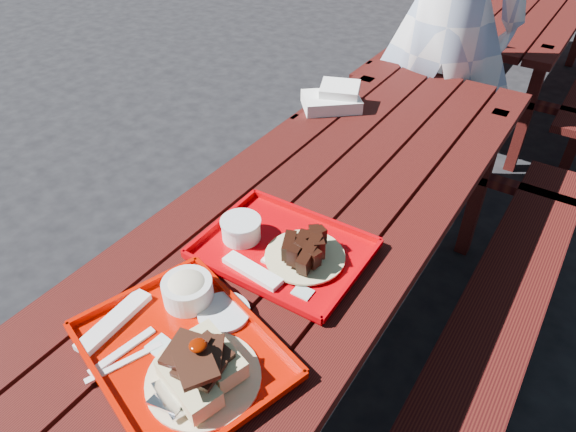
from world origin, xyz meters
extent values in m
plane|color=black|center=(0.00, 0.00, 0.00)|extent=(60.00, 60.00, 0.00)
cube|color=#3C100B|center=(-0.30, 0.00, 0.73)|extent=(0.14, 2.40, 0.04)
cube|color=#3C100B|center=(-0.15, 0.00, 0.73)|extent=(0.14, 2.40, 0.04)
cube|color=#3C100B|center=(0.00, 0.00, 0.73)|extent=(0.14, 2.40, 0.04)
cube|color=#3C100B|center=(0.15, 0.00, 0.73)|extent=(0.14, 2.40, 0.04)
cube|color=#3C100B|center=(0.30, 0.00, 0.73)|extent=(0.14, 2.40, 0.04)
cube|color=#3C100B|center=(-0.58, 0.00, 0.43)|extent=(0.25, 2.40, 0.04)
cube|color=#3C100B|center=(-0.58, -0.84, 0.21)|extent=(0.06, 0.06, 0.42)
cube|color=#3C100B|center=(-0.58, 0.84, 0.21)|extent=(0.06, 0.06, 0.42)
cube|color=#3C100B|center=(0.58, 0.00, 0.43)|extent=(0.25, 2.40, 0.04)
cube|color=#3C100B|center=(0.58, 0.84, 0.21)|extent=(0.06, 0.06, 0.42)
cube|color=#3C100B|center=(-0.30, 0.96, 0.38)|extent=(0.06, 0.06, 0.75)
cube|color=#3C100B|center=(0.30, 0.96, 0.38)|extent=(0.06, 0.06, 0.75)
cube|color=#3C100B|center=(0.00, 0.96, 0.43)|extent=(1.40, 0.06, 0.04)
cube|color=#3C100B|center=(0.15, 2.80, 0.73)|extent=(0.14, 2.40, 0.04)
cube|color=#3C100B|center=(-0.58, 2.80, 0.43)|extent=(0.25, 2.40, 0.04)
cube|color=#3C100B|center=(-0.58, 1.96, 0.21)|extent=(0.06, 0.06, 0.42)
cube|color=#3C100B|center=(-0.58, 3.64, 0.21)|extent=(0.06, 0.06, 0.42)
cube|color=#3C100B|center=(0.58, 1.96, 0.21)|extent=(0.06, 0.06, 0.42)
cube|color=#3C100B|center=(-0.30, 1.84, 0.38)|extent=(0.06, 0.06, 0.75)
cube|color=#3C100B|center=(0.30, 1.84, 0.38)|extent=(0.06, 0.06, 0.75)
cube|color=#3C100B|center=(-0.30, 3.76, 0.38)|extent=(0.06, 0.06, 0.75)
cube|color=#3C100B|center=(0.00, 1.84, 0.43)|extent=(1.40, 0.06, 0.04)
cube|color=#3C100B|center=(0.00, 3.76, 0.43)|extent=(1.40, 0.06, 0.04)
cube|color=#B80E00|center=(0.03, -0.62, 0.76)|extent=(0.53, 0.47, 0.01)
cube|color=#B80E00|center=(0.08, -0.46, 0.77)|extent=(0.43, 0.15, 0.02)
cube|color=#B80E00|center=(-0.02, -0.79, 0.77)|extent=(0.43, 0.15, 0.02)
cube|color=#B80E00|center=(0.24, -0.69, 0.77)|extent=(0.12, 0.34, 0.02)
cube|color=#B80E00|center=(-0.19, -0.56, 0.77)|extent=(0.12, 0.34, 0.02)
cylinder|color=beige|center=(0.12, -0.65, 0.77)|extent=(0.25, 0.25, 0.01)
cube|color=beige|center=(0.12, -0.69, 0.80)|extent=(0.17, 0.11, 0.04)
cube|color=beige|center=(0.12, -0.61, 0.80)|extent=(0.17, 0.11, 0.04)
ellipsoid|color=#590F00|center=(0.12, -0.65, 0.89)|extent=(0.04, 0.04, 0.01)
cylinder|color=silver|center=(-0.06, -0.50, 0.79)|extent=(0.12, 0.12, 0.06)
ellipsoid|color=beige|center=(-0.06, -0.50, 0.81)|extent=(0.10, 0.10, 0.05)
cylinder|color=silver|center=(0.04, -0.49, 0.77)|extent=(0.13, 0.13, 0.01)
cube|color=white|center=(-0.16, -0.65, 0.77)|extent=(0.05, 0.21, 0.02)
cube|color=white|center=(-0.08, -0.70, 0.77)|extent=(0.05, 0.16, 0.01)
cube|color=white|center=(-0.05, -0.72, 0.76)|extent=(0.08, 0.17, 0.01)
cube|color=silver|center=(-0.02, -0.64, 0.76)|extent=(0.06, 0.06, 0.00)
cube|color=#BC0006|center=(0.03, -0.22, 0.76)|extent=(0.44, 0.34, 0.01)
cube|color=#BC0006|center=(0.03, -0.05, 0.77)|extent=(0.43, 0.02, 0.02)
cube|color=#BC0006|center=(0.03, -0.39, 0.77)|extent=(0.43, 0.02, 0.02)
cube|color=#BC0006|center=(0.25, -0.22, 0.77)|extent=(0.02, 0.33, 0.02)
cube|color=#BC0006|center=(-0.19, -0.22, 0.77)|extent=(0.02, 0.33, 0.02)
cube|color=white|center=(0.08, -0.22, 0.77)|extent=(0.15, 0.15, 0.01)
cylinder|color=#D0C28B|center=(0.10, -0.22, 0.77)|extent=(0.22, 0.22, 0.01)
cylinder|color=silver|center=(-0.10, -0.24, 0.79)|extent=(0.11, 0.11, 0.05)
cylinder|color=silver|center=(-0.10, -0.24, 0.82)|extent=(0.11, 0.11, 0.01)
cube|color=white|center=(0.01, -0.34, 0.77)|extent=(0.18, 0.06, 0.01)
cube|color=silver|center=(0.16, -0.33, 0.76)|extent=(0.05, 0.04, 0.00)
cube|color=white|center=(-0.29, 0.62, 0.78)|extent=(0.28, 0.27, 0.05)
cube|color=white|center=(-0.27, 0.65, 0.82)|extent=(0.19, 0.17, 0.04)
imported|color=#A5B9DC|center=(-0.09, 1.33, 0.96)|extent=(0.80, 0.64, 1.92)
camera|label=1|loc=(0.61, -1.09, 1.71)|focal=32.00mm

